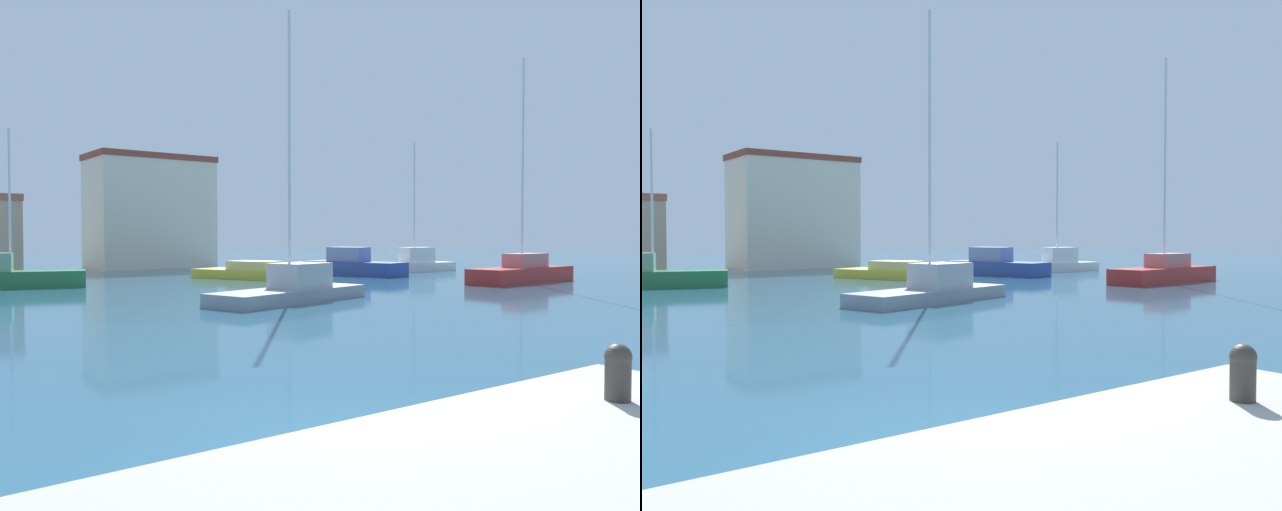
{
  "view_description": "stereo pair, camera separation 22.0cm",
  "coord_description": "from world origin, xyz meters",
  "views": [
    {
      "loc": [
        -5.22,
        -5.86,
        2.75
      ],
      "look_at": [
        18.51,
        25.53,
        1.55
      ],
      "focal_mm": 36.26,
      "sensor_mm": 36.0,
      "label": 1
    },
    {
      "loc": [
        -5.04,
        -5.99,
        2.75
      ],
      "look_at": [
        18.51,
        25.53,
        1.55
      ],
      "focal_mm": 36.26,
      "sensor_mm": 36.0,
      "label": 2
    }
  ],
  "objects": [
    {
      "name": "sailboat_red_center_channel",
      "position": [
        27.35,
        17.35,
        0.64
      ],
      "size": [
        8.45,
        3.1,
        13.18
      ],
      "color": "#B22823",
      "rests_on": "water"
    },
    {
      "name": "mooring_bollard",
      "position": [
        1.24,
        -2.43,
        1.36
      ],
      "size": [
        0.27,
        0.27,
        0.59
      ],
      "color": "#38332D",
      "rests_on": "pier_quay"
    },
    {
      "name": "water",
      "position": [
        15.0,
        20.0,
        0.0
      ],
      "size": [
        160.0,
        160.0,
        0.0
      ],
      "primitive_type": "plane",
      "color": "#285670",
      "rests_on": "ground"
    },
    {
      "name": "sailboat_green_near_pier",
      "position": [
        2.1,
        31.13,
        0.63
      ],
      "size": [
        7.67,
        3.93,
        8.39
      ],
      "color": "#28703D",
      "rests_on": "water"
    },
    {
      "name": "sailboat_grey_behind_lamppost",
      "position": [
        10.23,
        16.48,
        0.58
      ],
      "size": [
        8.14,
        4.34,
        12.08
      ],
      "color": "gray",
      "rests_on": "water"
    },
    {
      "name": "sailboat_white_far_right",
      "position": [
        31.06,
        29.84,
        0.7
      ],
      "size": [
        7.22,
        2.64,
        10.06
      ],
      "color": "white",
      "rests_on": "water"
    },
    {
      "name": "motorboat_yellow_inner_mooring",
      "position": [
        16.52,
        29.71,
        0.4
      ],
      "size": [
        5.88,
        9.12,
        1.14
      ],
      "color": "gold",
      "rests_on": "water"
    },
    {
      "name": "harbor_office",
      "position": [
        16.6,
        47.23,
        4.8
      ],
      "size": [
        10.07,
        5.86,
        9.59
      ],
      "color": "beige",
      "rests_on": "ground"
    },
    {
      "name": "motorboat_blue_distant_north",
      "position": [
        23.96,
        28.9,
        0.67
      ],
      "size": [
        4.12,
        7.85,
        1.96
      ],
      "color": "#233D93",
      "rests_on": "water"
    }
  ]
}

